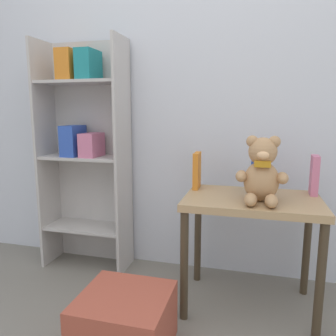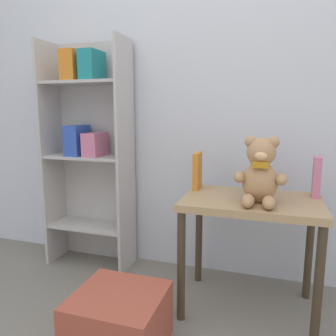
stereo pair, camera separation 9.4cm
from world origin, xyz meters
name	(u,v)px [view 2 (the right image)]	position (x,y,z in m)	size (l,w,h in m)	color
wall_back	(209,72)	(0.00, 1.50, 1.25)	(4.80, 0.06, 2.50)	silver
bookshelf_side	(90,143)	(-0.75, 1.36, 0.82)	(0.56, 0.25, 1.45)	#BCB7B2
display_table	(251,216)	(0.31, 1.11, 0.50)	(0.67, 0.45, 0.59)	tan
teddy_bear	(260,173)	(0.34, 1.04, 0.73)	(0.24, 0.22, 0.32)	tan
book_standing_orange	(198,171)	(0.00, 1.24, 0.69)	(0.03, 0.12, 0.20)	orange
book_standing_blue	(254,168)	(0.31, 1.24, 0.72)	(0.03, 0.10, 0.26)	#2D51B7
book_standing_pink	(317,177)	(0.61, 1.25, 0.69)	(0.04, 0.10, 0.20)	#D17093
storage_bin	(119,322)	(-0.20, 0.63, 0.13)	(0.38, 0.36, 0.26)	#AD4C38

